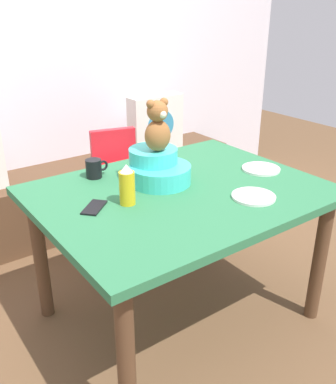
% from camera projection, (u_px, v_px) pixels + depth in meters
% --- Properties ---
extents(ground_plane, '(8.00, 8.00, 0.00)m').
position_uv_depth(ground_plane, '(179.00, 313.00, 2.34)').
color(ground_plane, brown).
extents(back_wall, '(4.40, 0.10, 2.60)m').
position_uv_depth(back_wall, '(45.00, 42.00, 2.94)').
color(back_wall, silver).
rests_on(back_wall, ground_plane).
extents(window_bench, '(2.60, 0.44, 0.46)m').
position_uv_depth(window_bench, '(76.00, 197.00, 3.18)').
color(window_bench, brown).
rests_on(window_bench, ground_plane).
extents(pillow_floral_right, '(0.44, 0.15, 0.44)m').
position_uv_depth(pillow_floral_right, '(156.00, 124.00, 3.36)').
color(pillow_floral_right, white).
rests_on(pillow_floral_right, window_bench).
extents(dining_table, '(1.33, 1.03, 0.74)m').
position_uv_depth(dining_table, '(180.00, 207.00, 2.07)').
color(dining_table, '#2D7247').
rests_on(dining_table, ground_plane).
extents(highchair, '(0.40, 0.51, 0.79)m').
position_uv_depth(highchair, '(119.00, 174.00, 2.81)').
color(highchair, red).
rests_on(highchair, ground_plane).
extents(infant_seat_teal, '(0.30, 0.33, 0.16)m').
position_uv_depth(infant_seat_teal, '(158.00, 168.00, 2.09)').
color(infant_seat_teal, '#3CCBC3').
rests_on(infant_seat_teal, dining_table).
extents(teddy_bear, '(0.13, 0.12, 0.25)m').
position_uv_depth(teddy_bear, '(158.00, 127.00, 2.01)').
color(teddy_bear, '#985E30').
rests_on(teddy_bear, infant_seat_teal).
extents(ketchup_bottle, '(0.07, 0.07, 0.18)m').
position_uv_depth(ketchup_bottle, '(127.00, 186.00, 1.85)').
color(ketchup_bottle, gold).
rests_on(ketchup_bottle, dining_table).
extents(coffee_mug, '(0.12, 0.08, 0.09)m').
position_uv_depth(coffee_mug, '(94.00, 168.00, 2.16)').
color(coffee_mug, black).
rests_on(coffee_mug, dining_table).
extents(dinner_plate_near, '(0.20, 0.20, 0.01)m').
position_uv_depth(dinner_plate_near, '(254.00, 197.00, 1.94)').
color(dinner_plate_near, white).
rests_on(dinner_plate_near, dining_table).
extents(dinner_plate_far, '(0.20, 0.20, 0.01)m').
position_uv_depth(dinner_plate_far, '(261.00, 169.00, 2.27)').
color(dinner_plate_far, white).
rests_on(dinner_plate_far, dining_table).
extents(cell_phone, '(0.15, 0.15, 0.01)m').
position_uv_depth(cell_phone, '(94.00, 207.00, 1.85)').
color(cell_phone, black).
rests_on(cell_phone, dining_table).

